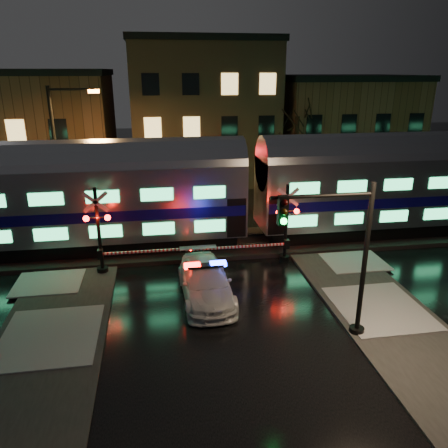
{
  "coord_description": "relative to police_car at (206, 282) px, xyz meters",
  "views": [
    {
      "loc": [
        -2.31,
        -17.63,
        9.39
      ],
      "look_at": [
        0.87,
        2.5,
        2.2
      ],
      "focal_mm": 35.0,
      "sensor_mm": 36.0,
      "label": 1
    }
  ],
  "objects": [
    {
      "name": "ground",
      "position": [
        0.46,
        0.78,
        -0.75
      ],
      "size": [
        120.0,
        120.0,
        0.0
      ],
      "primitive_type": "plane",
      "color": "black",
      "rests_on": "ground"
    },
    {
      "name": "ballast",
      "position": [
        0.46,
        5.78,
        -0.63
      ],
      "size": [
        90.0,
        4.2,
        0.24
      ],
      "primitive_type": "cube",
      "color": "black",
      "rests_on": "ground"
    },
    {
      "name": "sidewalk_left",
      "position": [
        -6.04,
        -5.22,
        -0.69
      ],
      "size": [
        4.0,
        20.0,
        0.12
      ],
      "primitive_type": "cube",
      "color": "#2D2D2D",
      "rests_on": "ground"
    },
    {
      "name": "sidewalk_right",
      "position": [
        6.96,
        -5.22,
        -0.69
      ],
      "size": [
        4.0,
        20.0,
        0.12
      ],
      "primitive_type": "cube",
      "color": "#2D2D2D",
      "rests_on": "ground"
    },
    {
      "name": "building_left",
      "position": [
        -12.54,
        22.78,
        3.75
      ],
      "size": [
        14.0,
        10.0,
        9.0
      ],
      "primitive_type": "cube",
      "color": "brown",
      "rests_on": "ground"
    },
    {
      "name": "building_mid",
      "position": [
        2.46,
        23.28,
        5.0
      ],
      "size": [
        12.0,
        11.0,
        11.5
      ],
      "primitive_type": "cube",
      "color": "brown",
      "rests_on": "ground"
    },
    {
      "name": "building_right",
      "position": [
        15.46,
        22.78,
        3.5
      ],
      "size": [
        12.0,
        10.0,
        8.5
      ],
      "primitive_type": "cube",
      "color": "brown",
      "rests_on": "ground"
    },
    {
      "name": "train",
      "position": [
        3.24,
        5.78,
        2.63
      ],
      "size": [
        51.0,
        3.12,
        5.92
      ],
      "color": "black",
      "rests_on": "ballast"
    },
    {
      "name": "police_car",
      "position": [
        0.0,
        0.0,
        0.0
      ],
      "size": [
        2.24,
        5.21,
        1.66
      ],
      "rotation": [
        0.0,
        0.0,
        0.03
      ],
      "color": "silver",
      "rests_on": "ground"
    },
    {
      "name": "crossing_signal_right",
      "position": [
        4.13,
        3.09,
        0.94
      ],
      "size": [
        5.8,
        0.66,
        4.11
      ],
      "color": "black",
      "rests_on": "ground"
    },
    {
      "name": "crossing_signal_left",
      "position": [
        -4.34,
        3.09,
        1.04
      ],
      "size": [
        6.11,
        0.67,
        4.32
      ],
      "color": "black",
      "rests_on": "ground"
    },
    {
      "name": "traffic_light",
      "position": [
        4.35,
        -3.72,
        2.37
      ],
      "size": [
        3.81,
        0.69,
        5.88
      ],
      "rotation": [
        0.0,
        0.0,
        0.13
      ],
      "color": "black",
      "rests_on": "ground"
    },
    {
      "name": "streetlight",
      "position": [
        -7.3,
        9.78,
        4.2
      ],
      "size": [
        2.87,
        0.3,
        8.6
      ],
      "color": "black",
      "rests_on": "ground"
    }
  ]
}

